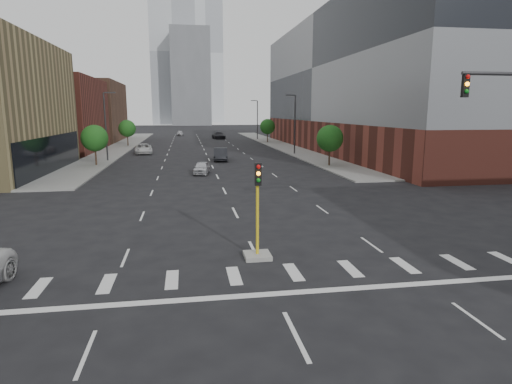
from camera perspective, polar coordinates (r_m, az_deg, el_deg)
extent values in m
plane|color=black|center=(11.96, 7.91, -23.03)|extent=(400.00, 400.00, 0.00)
cube|color=gray|center=(84.56, -17.45, 5.81)|extent=(5.00, 92.00, 0.15)
cube|color=gray|center=(85.65, 2.95, 6.34)|extent=(5.00, 92.00, 0.15)
cube|color=brown|center=(79.32, -27.59, 9.09)|extent=(20.00, 22.00, 12.00)
cube|color=brown|center=(104.36, -23.17, 9.83)|extent=(20.00, 24.00, 13.00)
cube|color=brown|center=(76.84, 15.96, 7.26)|extent=(24.00, 70.00, 5.00)
cube|color=slate|center=(77.03, 16.39, 15.44)|extent=(24.00, 70.00, 17.00)
cube|color=#B2B7BC|center=(231.26, -10.95, 17.61)|extent=(22.00, 22.00, 70.00)
cube|color=#B2B7BC|center=(271.84, -6.77, 17.72)|extent=(20.00, 20.00, 80.00)
cube|color=slate|center=(210.05, -8.71, 14.82)|extent=(18.00, 18.00, 44.00)
cube|color=#999993|center=(19.82, 0.19, -8.48)|extent=(1.20, 1.20, 0.20)
cylinder|color=gold|center=(19.33, 0.19, -3.72)|extent=(0.14, 0.14, 3.20)
cube|color=black|center=(18.74, 0.28, 2.37)|extent=(0.28, 0.18, 1.00)
sphere|color=red|center=(18.60, 0.34, 3.40)|extent=(0.18, 0.18, 0.18)
sphere|color=orange|center=(18.64, 0.33, 2.48)|extent=(0.18, 0.18, 0.18)
sphere|color=#0C7F19|center=(18.68, 0.33, 1.57)|extent=(0.18, 0.18, 0.18)
cube|color=black|center=(20.68, 26.14, 12.65)|extent=(0.28, 0.18, 1.00)
sphere|color=red|center=(20.60, 26.42, 13.61)|extent=(0.18, 0.18, 0.18)
sphere|color=orange|center=(20.59, 26.35, 12.78)|extent=(0.18, 0.18, 0.18)
sphere|color=#0C7F19|center=(20.57, 26.28, 11.95)|extent=(0.18, 0.18, 0.18)
cylinder|color=#2D2D30|center=(66.60, 5.20, 8.87)|extent=(0.20, 0.20, 9.00)
cube|color=#2D2D30|center=(66.41, 4.59, 12.76)|extent=(1.40, 0.22, 0.15)
cylinder|color=#2D2D30|center=(100.86, 0.19, 9.54)|extent=(0.20, 0.20, 9.00)
cube|color=#2D2D30|center=(100.74, -0.27, 12.09)|extent=(1.40, 0.22, 0.15)
cylinder|color=#2D2D30|center=(60.41, -19.41, 8.12)|extent=(0.20, 0.20, 9.00)
cube|color=#2D2D30|center=(60.28, -18.91, 12.44)|extent=(1.40, 0.22, 0.15)
cylinder|color=#382619|center=(55.83, -20.57, 4.30)|extent=(0.20, 0.20, 1.75)
sphere|color=#124315|center=(55.64, -20.73, 6.73)|extent=(3.20, 3.20, 3.20)
cylinder|color=#382619|center=(85.35, -16.72, 6.53)|extent=(0.20, 0.20, 1.75)
sphere|color=#124315|center=(85.23, -16.81, 8.12)|extent=(3.20, 3.20, 3.20)
cylinder|color=#382619|center=(52.63, 9.74, 4.48)|extent=(0.20, 0.20, 1.75)
sphere|color=#124315|center=(52.43, 9.83, 7.06)|extent=(3.20, 3.20, 3.20)
cylinder|color=#382619|center=(91.25, 1.54, 7.22)|extent=(0.20, 0.20, 1.75)
sphere|color=#124315|center=(91.14, 1.55, 8.71)|extent=(3.20, 3.20, 3.20)
imported|color=silver|center=(46.09, -7.25, 3.23)|extent=(2.15, 4.11, 1.33)
imported|color=#222328|center=(58.32, -4.75, 5.03)|extent=(2.16, 5.29, 1.71)
imported|color=silver|center=(69.82, -14.78, 5.59)|extent=(3.14, 5.87, 1.57)
imported|color=black|center=(104.53, -5.01, 7.54)|extent=(3.29, 6.19, 1.71)
imported|color=#BABBBF|center=(119.05, -10.11, 7.73)|extent=(1.88, 4.25, 1.42)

